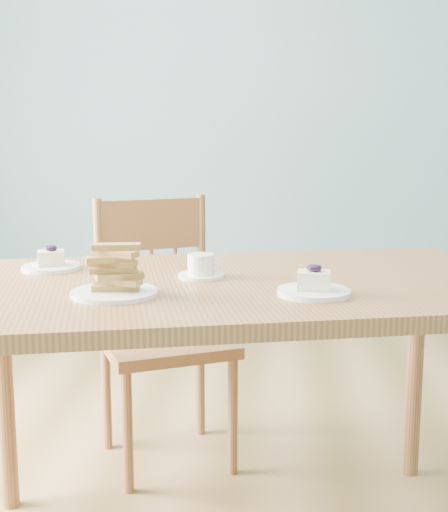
# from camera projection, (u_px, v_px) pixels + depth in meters

# --- Properties ---
(room) EXTENTS (5.01, 5.01, 2.71)m
(room) POSITION_uv_depth(u_px,v_px,m) (297.00, 74.00, 1.89)
(room) COLOR #A67B4D
(room) RESTS_ON ground
(dining_table) EXTENTS (1.66, 1.18, 0.80)m
(dining_table) POSITION_uv_depth(u_px,v_px,m) (240.00, 309.00, 1.94)
(dining_table) COLOR brown
(dining_table) RESTS_ON ground
(dining_chair) EXTENTS (0.57, 0.56, 0.96)m
(dining_chair) POSITION_uv_depth(u_px,v_px,m) (163.00, 329.00, 2.58)
(dining_chair) COLOR brown
(dining_chair) RESTS_ON ground
(cheesecake_plate_near) EXTENTS (0.18, 0.18, 0.08)m
(cheesecake_plate_near) POSITION_uv_depth(u_px,v_px,m) (314.00, 287.00, 1.75)
(cheesecake_plate_near) COLOR white
(cheesecake_plate_near) RESTS_ON dining_table
(cheesecake_plate_far) EXTENTS (0.17, 0.17, 0.07)m
(cheesecake_plate_far) POSITION_uv_depth(u_px,v_px,m) (51.00, 263.00, 2.07)
(cheesecake_plate_far) COLOR white
(cheesecake_plate_far) RESTS_ON dining_table
(coffee_cup) EXTENTS (0.13, 0.13, 0.06)m
(coffee_cup) POSITION_uv_depth(u_px,v_px,m) (201.00, 267.00, 1.96)
(coffee_cup) COLOR white
(coffee_cup) RESTS_ON dining_table
(biscotti_plate) EXTENTS (0.21, 0.21, 0.13)m
(biscotti_plate) POSITION_uv_depth(u_px,v_px,m) (114.00, 278.00, 1.75)
(biscotti_plate) COLOR white
(biscotti_plate) RESTS_ON dining_table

